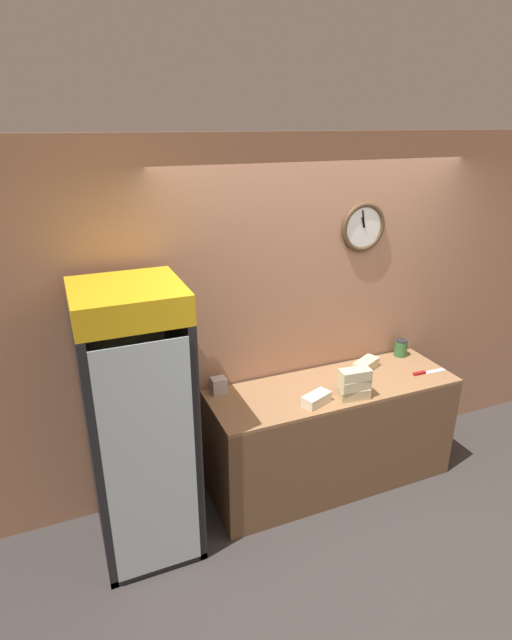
{
  "coord_description": "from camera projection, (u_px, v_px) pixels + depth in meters",
  "views": [
    {
      "loc": [
        -1.84,
        -2.0,
        2.76
      ],
      "look_at": [
        -0.66,
        0.84,
        1.53
      ],
      "focal_mm": 28.0,
      "sensor_mm": 36.0,
      "label": 1
    }
  ],
  "objects": [
    {
      "name": "chefs_knife",
      "position": [
        425.0,
        372.0,
        3.99
      ],
      "size": [
        0.3,
        0.05,
        0.02
      ],
      "color": "silver",
      "rests_on": "prep_counter"
    },
    {
      "name": "beverage_cooler",
      "position": [
        137.0,
        409.0,
        3.23
      ],
      "size": [
        0.64,
        0.72,
        1.89
      ],
      "color": "black",
      "rests_on": "ground_plane"
    },
    {
      "name": "ground_plane",
      "position": [
        392.0,
        557.0,
        3.4
      ],
      "size": [
        14.0,
        14.0,
        0.0
      ],
      "primitive_type": "plane",
      "color": "#383330"
    },
    {
      "name": "napkin_dispenser",
      "position": [
        219.0,
        385.0,
        3.69
      ],
      "size": [
        0.11,
        0.09,
        0.12
      ],
      "color": "#B7B2AD",
      "rests_on": "prep_counter"
    },
    {
      "name": "wall_back",
      "position": [
        314.0,
        312.0,
        3.95
      ],
      "size": [
        5.2,
        0.1,
        2.7
      ],
      "color": "#AD7A5B",
      "rests_on": "ground_plane"
    },
    {
      "name": "sandwich_flat_right",
      "position": [
        316.0,
        399.0,
        3.55
      ],
      "size": [
        0.24,
        0.18,
        0.08
      ],
      "color": "beige",
      "rests_on": "prep_counter"
    },
    {
      "name": "sandwich_stack_bottom",
      "position": [
        354.0,
        393.0,
        3.62
      ],
      "size": [
        0.24,
        0.13,
        0.08
      ],
      "color": "tan",
      "rests_on": "prep_counter"
    },
    {
      "name": "prep_counter",
      "position": [
        331.0,
        434.0,
        3.98
      ],
      "size": [
        1.95,
        0.63,
        0.88
      ],
      "color": "brown",
      "rests_on": "ground_plane"
    },
    {
      "name": "sandwich_flat_left",
      "position": [
        366.0,
        365.0,
        4.05
      ],
      "size": [
        0.27,
        0.21,
        0.08
      ],
      "color": "beige",
      "rests_on": "prep_counter"
    },
    {
      "name": "sandwich_stack_middle",
      "position": [
        354.0,
        384.0,
        3.59
      ],
      "size": [
        0.23,
        0.12,
        0.08
      ],
      "color": "beige",
      "rests_on": "sandwich_stack_bottom"
    },
    {
      "name": "condiment_jar",
      "position": [
        401.0,
        348.0,
        4.27
      ],
      "size": [
        0.11,
        0.11,
        0.15
      ],
      "color": "#336B38",
      "rests_on": "prep_counter"
    },
    {
      "name": "sandwich_stack_top",
      "position": [
        355.0,
        375.0,
        3.56
      ],
      "size": [
        0.23,
        0.12,
        0.08
      ],
      "color": "beige",
      "rests_on": "sandwich_stack_middle"
    }
  ]
}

